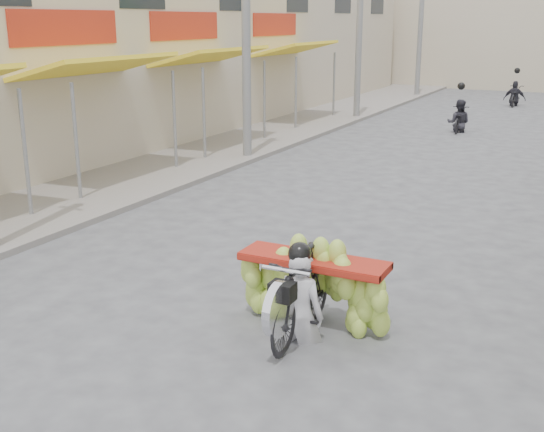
{
  "coord_description": "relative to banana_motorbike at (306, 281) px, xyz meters",
  "views": [
    {
      "loc": [
        3.65,
        -4.56,
        3.78
      ],
      "look_at": [
        -0.5,
        3.74,
        1.1
      ],
      "focal_mm": 45.0,
      "sensor_mm": 36.0,
      "label": 1
    }
  ],
  "objects": [
    {
      "name": "sidewalk_left",
      "position": [
        -7.53,
        12.39,
        -0.64
      ],
      "size": [
        4.0,
        60.0,
        0.12
      ],
      "primitive_type": "cube",
      "color": "gray",
      "rests_on": "ground"
    },
    {
      "name": "bg_motorbike_c",
      "position": [
        -0.94,
        25.5,
        0.1
      ],
      "size": [
        0.97,
        1.58,
        1.95
      ],
      "color": "black",
      "rests_on": "ground"
    },
    {
      "name": "utility_pole_far",
      "position": [
        -5.93,
        18.39,
        3.33
      ],
      "size": [
        0.6,
        0.24,
        8.0
      ],
      "color": "slate",
      "rests_on": "ground"
    },
    {
      "name": "shophouse_row_left",
      "position": [
        -12.51,
        11.37,
        2.3
      ],
      "size": [
        9.77,
        40.0,
        6.0
      ],
      "color": "#C0B298",
      "rests_on": "ground"
    },
    {
      "name": "utility_pole_back",
      "position": [
        -5.93,
        27.39,
        3.33
      ],
      "size": [
        0.6,
        0.24,
        8.0
      ],
      "color": "slate",
      "rests_on": "ground"
    },
    {
      "name": "ground",
      "position": [
        -0.53,
        -2.61,
        -0.7
      ],
      "size": [
        120.0,
        120.0,
        0.0
      ],
      "primitive_type": "plane",
      "color": "#545559",
      "rests_on": "ground"
    },
    {
      "name": "banana_motorbike",
      "position": [
        0.0,
        0.0,
        0.0
      ],
      "size": [
        2.2,
        1.94,
        2.09
      ],
      "color": "black",
      "rests_on": "ground"
    },
    {
      "name": "utility_pole_mid",
      "position": [
        -5.93,
        9.39,
        3.33
      ],
      "size": [
        0.6,
        0.24,
        8.0
      ],
      "color": "slate",
      "rests_on": "ground"
    },
    {
      "name": "bg_motorbike_a",
      "position": [
        -1.66,
        16.94,
        0.07
      ],
      "size": [
        0.83,
        1.53,
        1.95
      ],
      "color": "black",
      "rests_on": "ground"
    }
  ]
}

